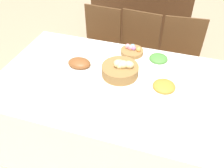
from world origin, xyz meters
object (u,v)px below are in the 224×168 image
at_px(fork, 78,110).
at_px(drinking_cup, 141,104).
at_px(egg_basket, 132,51).
at_px(carrot_bowl, 164,89).
at_px(bread_basket, 120,69).
at_px(knife, 123,121).
at_px(sideboard, 141,17).
at_px(dinner_plate, 100,115).
at_px(chair_far_center, 136,51).
at_px(ham_platter, 79,64).
at_px(chair_far_right, 180,59).
at_px(chair_far_left, 99,45).
at_px(spoon, 128,122).
at_px(butter_dish, 76,87).
at_px(green_salad_bowl, 158,61).

height_order(fork, drinking_cup, drinking_cup).
height_order(egg_basket, fork, egg_basket).
bearing_deg(carrot_bowl, drinking_cup, -122.59).
distance_m(bread_basket, knife, 0.47).
height_order(sideboard, fork, sideboard).
bearing_deg(dinner_plate, sideboard, 94.74).
height_order(chair_far_center, ham_platter, chair_far_center).
distance_m(fork, knife, 0.30).
distance_m(chair_far_center, knife, 1.28).
bearing_deg(knife, dinner_plate, -178.85).
relative_size(ham_platter, carrot_bowl, 1.55).
xyz_separation_m(chair_far_right, knife, (-0.28, -1.24, 0.29)).
xyz_separation_m(egg_basket, carrot_bowl, (0.33, -0.43, 0.02)).
bearing_deg(knife, chair_far_left, 117.72).
relative_size(carrot_bowl, dinner_plate, 0.72).
distance_m(spoon, drinking_cup, 0.15).
bearing_deg(carrot_bowl, chair_far_center, 112.84).
bearing_deg(egg_basket, carrot_bowl, -52.71).
xyz_separation_m(sideboard, drinking_cup, (0.41, -2.04, 0.38)).
xyz_separation_m(chair_far_center, bread_basket, (0.04, -0.80, 0.34)).
bearing_deg(chair_far_left, butter_dish, -74.74).
bearing_deg(fork, drinking_cup, 21.17).
bearing_deg(chair_far_center, fork, -89.70).
bearing_deg(chair_far_center, carrot_bowl, -61.63).
height_order(chair_far_center, bread_basket, bread_basket).
bearing_deg(sideboard, fork, -89.23).
distance_m(chair_far_left, carrot_bowl, 1.27).
xyz_separation_m(chair_far_center, fork, (-0.11, -1.24, 0.29)).
distance_m(bread_basket, fork, 0.47).
height_order(chair_far_center, drinking_cup, chair_far_center).
xyz_separation_m(chair_far_center, green_salad_bowl, (0.30, -0.59, 0.33)).
bearing_deg(bread_basket, knife, -71.54).
bearing_deg(spoon, ham_platter, 138.08).
xyz_separation_m(chair_far_left, ham_platter, (0.13, -0.79, 0.31)).
distance_m(chair_far_right, knife, 1.30).
bearing_deg(chair_far_right, ham_platter, -138.74).
relative_size(chair_far_center, green_salad_bowl, 5.18).
bearing_deg(green_salad_bowl, chair_far_left, 140.80).
distance_m(ham_platter, drinking_cup, 0.64).
bearing_deg(egg_basket, dinner_plate, -91.41).
height_order(bread_basket, spoon, bread_basket).
distance_m(chair_far_center, egg_basket, 0.58).
bearing_deg(knife, butter_dish, 155.53).
bearing_deg(butter_dish, chair_far_left, 101.70).
xyz_separation_m(green_salad_bowl, fork, (-0.41, -0.65, -0.04)).
relative_size(chair_far_right, bread_basket, 3.17).
bearing_deg(bread_basket, drinking_cup, -53.58).
bearing_deg(chair_far_center, knife, -75.75).
bearing_deg(drinking_cup, chair_far_right, 79.50).
xyz_separation_m(sideboard, bread_basket, (0.18, -1.74, 0.38)).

